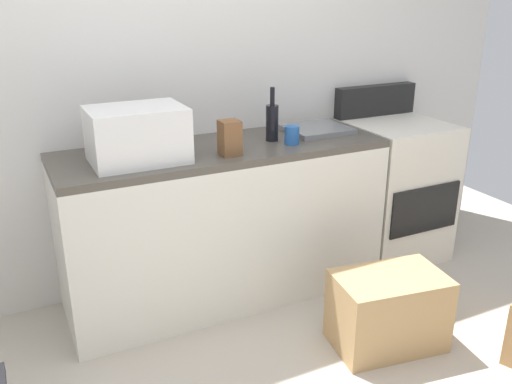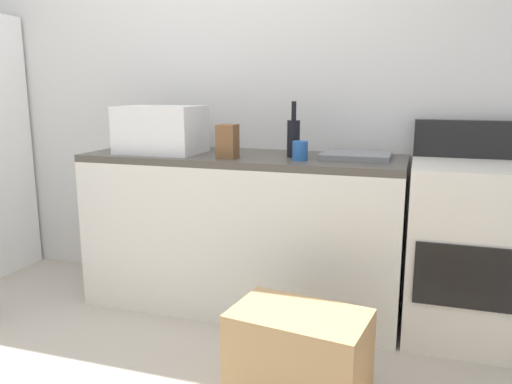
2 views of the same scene
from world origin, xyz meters
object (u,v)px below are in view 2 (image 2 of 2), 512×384
Objects in this scene: microwave at (161,130)px; coffee_mug at (300,151)px; knife_block at (228,141)px; cardboard_box_large at (299,356)px; stove_oven at (468,248)px; wine_bottle at (293,137)px.

microwave reaches higher than coffee_mug.
knife_block is 1.18m from cardboard_box_large.
stove_oven is at bearing 2.35° from microwave.
stove_oven is 1.79m from microwave.
coffee_mug is (-0.86, -0.13, 0.48)m from stove_oven.
coffee_mug is (0.06, -0.11, -0.06)m from wine_bottle.
stove_oven is at bearing 7.72° from knife_block.
wine_bottle reaches higher than microwave.
wine_bottle is at bearing 25.17° from knife_block.
cardboard_box_large is at bearing -37.22° from microwave.
knife_block is 0.33× the size of cardboard_box_large.
cardboard_box_large is at bearing -50.00° from knife_block.
wine_bottle is at bearing -178.96° from stove_oven.
stove_oven is 0.99m from coffee_mug.
stove_oven is 1.36m from knife_block.
knife_block is at bearing 130.00° from cardboard_box_large.
wine_bottle is 1.67× the size of knife_block.
wine_bottle reaches higher than cardboard_box_large.
wine_bottle is (0.77, 0.05, -0.03)m from microwave.
wine_bottle is at bearing 119.44° from coffee_mug.
wine_bottle is at bearing 3.91° from microwave.
coffee_mug reaches higher than cardboard_box_large.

